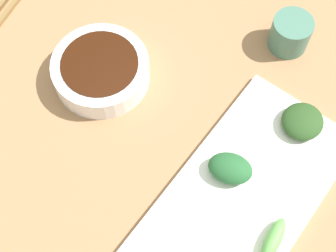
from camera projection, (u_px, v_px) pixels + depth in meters
name	position (u px, v px, depth m)	size (l,w,h in m)	color
tabletop	(182.00, 146.00, 0.74)	(2.10, 2.10, 0.02)	#A0734D
sauce_bowl	(101.00, 70.00, 0.76)	(0.15, 0.15, 0.04)	white
serving_plate	(242.00, 198.00, 0.69)	(0.18, 0.35, 0.01)	white
broccoli_leafy_0	(302.00, 121.00, 0.72)	(0.06, 0.06, 0.02)	#28481E
broccoli_stalk_1	(273.00, 240.00, 0.65)	(0.02, 0.06, 0.02)	#65B150
broccoli_leafy_2	(230.00, 169.00, 0.69)	(0.06, 0.05, 0.03)	#255D2F
tea_cup	(290.00, 33.00, 0.79)	(0.06, 0.06, 0.06)	#487563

